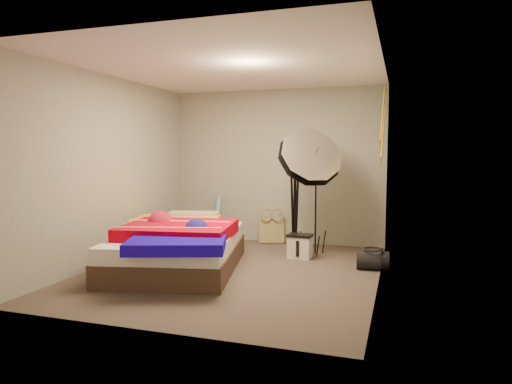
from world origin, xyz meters
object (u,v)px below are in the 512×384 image
at_px(wrapping_roll, 217,218).
at_px(camera_tripod, 295,198).
at_px(camera_case, 300,247).
at_px(duffel_bag, 373,260).
at_px(bed, 178,245).
at_px(tote_bag, 271,230).
at_px(photo_umbrella, 309,160).

distance_m(wrapping_roll, camera_tripod, 1.58).
bearing_deg(camera_case, duffel_bag, -14.63).
bearing_deg(bed, wrapping_roll, 98.01).
relative_size(tote_bag, camera_case, 1.31).
xyz_separation_m(tote_bag, photo_umbrella, (0.76, -0.78, 1.18)).
bearing_deg(photo_umbrella, camera_tripod, 134.07).
height_order(wrapping_roll, duffel_bag, wrapping_roll).
xyz_separation_m(wrapping_roll, duffel_bag, (2.64, -1.22, -0.25)).
relative_size(camera_case, photo_umbrella, 0.16).
height_order(camera_case, duffel_bag, camera_case).
xyz_separation_m(camera_case, photo_umbrella, (0.08, 0.18, 1.23)).
height_order(bed, photo_umbrella, photo_umbrella).
height_order(tote_bag, wrapping_roll, wrapping_roll).
relative_size(wrapping_roll, camera_tripod, 0.53).
bearing_deg(bed, photo_umbrella, 40.41).
distance_m(camera_case, duffel_bag, 1.07).
xyz_separation_m(tote_bag, camera_case, (0.69, -0.95, -0.05)).
bearing_deg(camera_tripod, bed, -128.39).
bearing_deg(duffel_bag, tote_bag, 139.59).
xyz_separation_m(wrapping_roll, camera_tripod, (1.45, -0.45, 0.43)).
bearing_deg(camera_tripod, wrapping_roll, 162.65).
xyz_separation_m(wrapping_roll, bed, (0.27, -1.93, -0.06)).
relative_size(tote_bag, photo_umbrella, 0.21).
bearing_deg(camera_case, camera_tripod, 115.26).
bearing_deg(duffel_bag, photo_umbrella, 148.23).
xyz_separation_m(tote_bag, bed, (-0.67, -1.99, 0.10)).
bearing_deg(tote_bag, wrapping_roll, 162.40).
bearing_deg(wrapping_roll, duffel_bag, -24.83).
height_order(bed, camera_tripod, camera_tripod).
height_order(wrapping_roll, camera_case, wrapping_roll).
height_order(photo_umbrella, camera_tripod, photo_umbrella).
height_order(camera_case, camera_tripod, camera_tripod).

